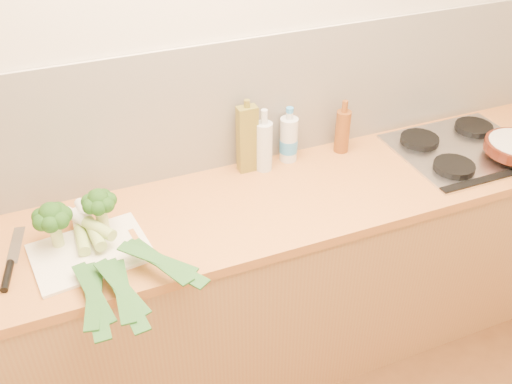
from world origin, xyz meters
TOP-DOWN VIEW (x-y plane):
  - room_shell at (0.00, 1.49)m, footprint 3.50×3.50m
  - counter at (0.00, 1.20)m, footprint 3.20×0.62m
  - gas_hob at (1.02, 1.20)m, footprint 0.58×0.50m
  - chopping_board at (-0.61, 1.13)m, footprint 0.42×0.33m
  - broccoli_left at (-0.71, 1.21)m, footprint 0.13×0.14m
  - broccoli_right at (-0.55, 1.23)m, footprint 0.12×0.12m
  - leek_front at (-0.63, 1.09)m, footprint 0.10×0.65m
  - leek_mid at (-0.58, 1.10)m, footprint 0.14×0.71m
  - leek_back at (-0.52, 1.10)m, footprint 0.38×0.57m
  - chefs_knife at (-0.87, 1.15)m, footprint 0.10×0.34m
  - oil_tin at (0.08, 1.42)m, footprint 0.08×0.05m
  - glass_bottle at (0.15, 1.40)m, footprint 0.07×0.07m
  - amber_bottle at (0.52, 1.41)m, footprint 0.06×0.06m
  - water_bottle at (0.28, 1.43)m, footprint 0.08×0.08m

SIDE VIEW (x-z plane):
  - counter at x=0.00m, z-range 0.00..0.90m
  - chopping_board at x=-0.61m, z-range 0.90..0.91m
  - chefs_knife at x=-0.87m, z-range 0.90..0.92m
  - gas_hob at x=1.02m, z-range 0.89..0.93m
  - leek_front at x=-0.63m, z-range 0.91..0.96m
  - leek_mid at x=-0.58m, z-range 0.93..0.97m
  - leek_back at x=-0.52m, z-range 0.95..0.99m
  - water_bottle at x=0.28m, z-range 0.88..1.11m
  - amber_bottle at x=0.52m, z-range 0.88..1.12m
  - glass_bottle at x=0.15m, z-range 0.88..1.15m
  - broccoli_right at x=-0.55m, z-range 0.94..1.12m
  - broccoli_left at x=-0.71m, z-range 0.94..1.12m
  - oil_tin at x=0.08m, z-range 0.89..1.21m
  - room_shell at x=0.00m, z-range -0.58..2.92m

